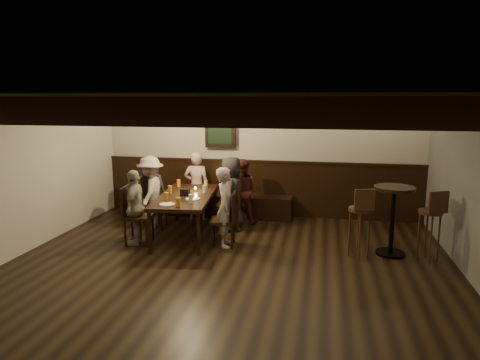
% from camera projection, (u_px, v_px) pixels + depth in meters
% --- Properties ---
extents(room, '(7.00, 7.00, 7.00)m').
position_uv_depth(room, '(233.00, 173.00, 7.57)').
color(room, black).
rests_on(room, ground).
extents(dining_table, '(1.10, 2.05, 0.74)m').
position_uv_depth(dining_table, '(186.00, 198.00, 7.39)').
color(dining_table, black).
rests_on(dining_table, floor).
extents(chair_left_near, '(0.49, 0.49, 0.98)m').
position_uv_depth(chair_left_near, '(153.00, 212.00, 7.96)').
color(chair_left_near, black).
rests_on(chair_left_near, floor).
extents(chair_left_far, '(0.49, 0.49, 0.97)m').
position_uv_depth(chair_left_far, '(138.00, 226.00, 7.08)').
color(chair_left_far, black).
rests_on(chair_left_far, floor).
extents(chair_right_near, '(0.49, 0.49, 0.96)m').
position_uv_depth(chair_right_near, '(230.00, 214.00, 7.85)').
color(chair_right_near, black).
rests_on(chair_right_near, floor).
extents(chair_right_far, '(0.45, 0.45, 0.89)m').
position_uv_depth(chair_right_far, '(224.00, 230.00, 6.97)').
color(chair_right_far, black).
rests_on(chair_right_far, floor).
extents(person_bench_left, '(0.68, 0.48, 1.30)m').
position_uv_depth(person_bench_left, '(150.00, 188.00, 8.35)').
color(person_bench_left, '#29292C').
rests_on(person_bench_left, floor).
extents(person_bench_centre, '(0.53, 0.38, 1.36)m').
position_uv_depth(person_bench_centre, '(197.00, 186.00, 8.42)').
color(person_bench_centre, gray).
rests_on(person_bench_centre, floor).
extents(person_bench_right, '(0.66, 0.54, 1.25)m').
position_uv_depth(person_bench_right, '(242.00, 191.00, 8.21)').
color(person_bench_right, '#4E1C1A').
rests_on(person_bench_right, floor).
extents(person_left_near, '(0.60, 0.92, 1.35)m').
position_uv_depth(person_left_near, '(151.00, 192.00, 7.89)').
color(person_left_near, gray).
rests_on(person_left_near, floor).
extents(person_left_far, '(0.39, 0.76, 1.24)m').
position_uv_depth(person_left_far, '(135.00, 207.00, 7.02)').
color(person_left_far, gray).
rests_on(person_left_far, floor).
extents(person_right_near, '(0.50, 0.71, 1.35)m').
position_uv_depth(person_right_near, '(231.00, 194.00, 7.78)').
color(person_right_near, '#252427').
rests_on(person_right_near, floor).
extents(person_right_far, '(0.36, 0.51, 1.30)m').
position_uv_depth(person_right_far, '(226.00, 207.00, 6.90)').
color(person_right_far, '#AC9991').
rests_on(person_right_far, floor).
extents(pint_a, '(0.07, 0.07, 0.14)m').
position_uv_depth(pint_a, '(179.00, 183.00, 8.08)').
color(pint_a, '#BF7219').
rests_on(pint_a, dining_table).
extents(pint_b, '(0.07, 0.07, 0.14)m').
position_uv_depth(pint_b, '(206.00, 184.00, 7.99)').
color(pint_b, '#BF7219').
rests_on(pint_b, dining_table).
extents(pint_c, '(0.07, 0.07, 0.14)m').
position_uv_depth(pint_c, '(170.00, 190.00, 7.49)').
color(pint_c, '#BF7219').
rests_on(pint_c, dining_table).
extents(pint_d, '(0.07, 0.07, 0.14)m').
position_uv_depth(pint_d, '(205.00, 189.00, 7.54)').
color(pint_d, silver).
rests_on(pint_d, dining_table).
extents(pint_e, '(0.07, 0.07, 0.14)m').
position_uv_depth(pint_e, '(167.00, 197.00, 6.95)').
color(pint_e, '#BF7219').
rests_on(pint_e, dining_table).
extents(pint_f, '(0.07, 0.07, 0.14)m').
position_uv_depth(pint_f, '(191.00, 199.00, 6.82)').
color(pint_f, silver).
rests_on(pint_f, dining_table).
extents(pint_g, '(0.07, 0.07, 0.14)m').
position_uv_depth(pint_g, '(178.00, 202.00, 6.58)').
color(pint_g, '#BF7219').
rests_on(pint_g, dining_table).
extents(plate_near, '(0.24, 0.24, 0.01)m').
position_uv_depth(plate_near, '(167.00, 204.00, 6.71)').
color(plate_near, white).
rests_on(plate_near, dining_table).
extents(plate_far, '(0.24, 0.24, 0.01)m').
position_uv_depth(plate_far, '(193.00, 199.00, 7.07)').
color(plate_far, white).
rests_on(plate_far, dining_table).
extents(condiment_caddy, '(0.15, 0.10, 0.12)m').
position_uv_depth(condiment_caddy, '(185.00, 192.00, 7.32)').
color(condiment_caddy, black).
rests_on(condiment_caddy, dining_table).
extents(candle, '(0.05, 0.05, 0.05)m').
position_uv_depth(candle, '(196.00, 190.00, 7.66)').
color(candle, beige).
rests_on(candle, dining_table).
extents(high_top_table, '(0.61, 0.61, 1.07)m').
position_uv_depth(high_top_table, '(393.00, 210.00, 6.50)').
color(high_top_table, black).
rests_on(high_top_table, floor).
extents(bar_stool_left, '(0.36, 0.38, 1.09)m').
position_uv_depth(bar_stool_left, '(359.00, 231.00, 6.45)').
color(bar_stool_left, '#3C2213').
rests_on(bar_stool_left, floor).
extents(bar_stool_right, '(0.38, 0.39, 1.09)m').
position_uv_depth(bar_stool_right, '(429.00, 234.00, 6.31)').
color(bar_stool_right, '#3C2213').
rests_on(bar_stool_right, floor).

